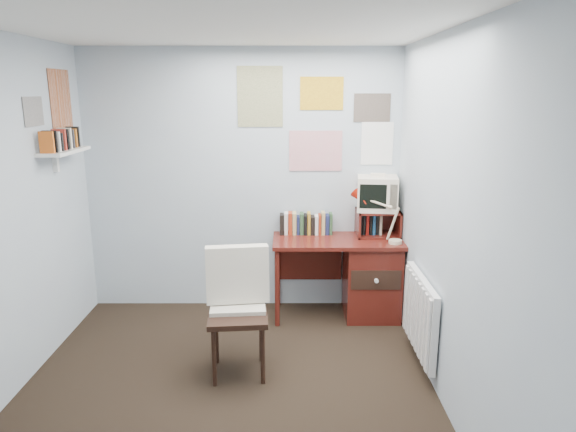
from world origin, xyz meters
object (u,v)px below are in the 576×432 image
Objects in this scene: tv_riser at (378,223)px; wall_shelf at (64,151)px; desk_lamp at (396,220)px; radiator at (420,315)px; crt_tv at (377,192)px; desk at (365,275)px; desk_chair at (238,316)px.

wall_shelf is at bearing -169.68° from tv_riser.
desk_lamp is 0.96m from radiator.
crt_tv is (-0.01, 0.02, 0.30)m from tv_riser.
desk is at bearing 8.40° from wall_shelf.
tv_riser is 0.65× the size of wall_shelf.
desk_lamp is 0.70× the size of wall_shelf.
desk_lamp reaches higher than tv_riser.
desk_chair is 1.50× the size of wall_shelf.
wall_shelf is at bearing -171.60° from desk.
desk_lamp is at bearing 93.66° from radiator.
radiator is (0.29, -0.93, 0.01)m from desk.
desk is 3.00× the size of tv_riser.
wall_shelf reaches higher than desk.
wall_shelf reaches higher than desk_chair.
desk is 0.64m from desk_lamp.
crt_tv is 1.32m from radiator.
desk_lamp reaches higher than desk.
radiator is at bearing -72.90° from crt_tv.
desk reaches higher than radiator.
tv_riser reaches higher than desk.
tv_riser is (0.12, 0.11, 0.48)m from desk.
tv_riser is at bearing 38.73° from desk_chair.
crt_tv is at bearing 99.89° from radiator.
radiator is at bearing -80.72° from tv_riser.
desk_chair is at bearing -24.71° from wall_shelf.
tv_riser is (-0.12, 0.25, -0.09)m from desk_lamp.
wall_shelf is (-1.46, 0.67, 1.15)m from desk_chair.
wall_shelf is (-2.69, -0.49, 0.74)m from tv_riser.
crt_tv reaches higher than desk_chair.
desk_chair is 1.84m from crt_tv.
tv_riser is 0.30m from crt_tv.
desk_chair is at bearing -136.47° from desk.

